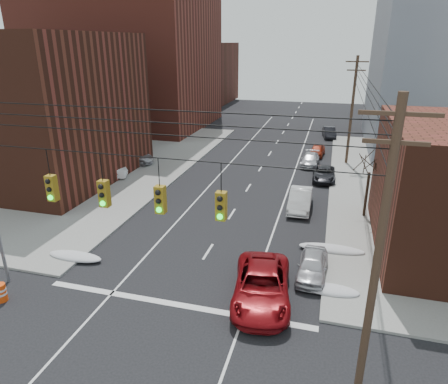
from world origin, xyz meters
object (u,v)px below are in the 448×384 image
Objects in this scene: parked_car_c at (324,174)px; parked_car_e at (317,150)px; parked_car_d at (310,160)px; construction_barrel at (1,292)px; parked_car_f at (329,132)px; parked_car_a at (312,266)px; lot_car_c at (53,166)px; red_pickup at (262,286)px; parked_car_b at (300,200)px; lot_car_b at (130,158)px; lot_car_d at (88,157)px; lot_car_a at (102,171)px.

parked_car_e is at bearing 95.15° from parked_car_c.
parked_car_d is 4.50× the size of construction_barrel.
parked_car_a is at bearing -97.98° from parked_car_f.
parked_car_a is 21.61m from parked_car_d.
lot_car_c reaches higher than parked_car_d.
construction_barrel is at bearing -165.63° from lot_car_c.
red_pickup is 1.27× the size of parked_car_b.
lot_car_c is at bearing 117.53° from lot_car_b.
lot_car_b is at bearing 101.98° from construction_barrel.
lot_car_c is (-23.16, 14.52, 0.10)m from red_pickup.
parked_car_f reaches higher than parked_car_c.
parked_car_d is at bearing -92.43° from parked_car_e.
lot_car_d reaches higher than parked_car_e.
construction_barrel is at bearing -154.78° from parked_car_a.
parked_car_a is 28.87m from lot_car_d.
parked_car_b is 1.31× the size of lot_car_d.
lot_car_d is at bearing 148.99° from parked_car_a.
parked_car_d is 25.87m from lot_car_c.
construction_barrel is at bearing 178.50° from lot_car_b.
red_pickup reaches higher than parked_car_e.
parked_car_e is at bearing 87.70° from parked_car_b.
parked_car_e is 34.86m from construction_barrel.
parked_car_e is at bearing 79.55° from red_pickup.
parked_car_a reaches higher than construction_barrel.
lot_car_a is (-19.07, -14.01, 0.28)m from parked_car_e.
lot_car_c reaches higher than parked_car_b.
lot_car_d reaches higher than construction_barrel.
red_pickup is 13.07m from construction_barrel.
lot_car_b is at bearing 141.95° from parked_car_a.
lot_car_b is (-18.18, -4.98, 0.21)m from parked_car_d.
parked_car_d is at bearing -54.46° from lot_car_d.
lot_car_b reaches higher than parked_car_e.
lot_car_d is at bearing 131.73° from red_pickup.
parked_car_f is at bearing 91.91° from parked_car_a.
parked_car_a is 25.60m from parked_car_e.
parked_car_f reaches higher than parked_car_d.
parked_car_a is 9.57m from parked_car_b.
parked_car_e is 28.12m from lot_car_c.
parked_car_b is 16.14m from parked_car_e.
parked_car_b is at bearing -84.35° from lot_car_d.
lot_car_b reaches higher than parked_car_f.
red_pickup is 28.52m from parked_car_e.
parked_car_b is 24.05m from lot_car_c.
parked_car_e is at bearing -76.25° from lot_car_c.
lot_car_a is 0.86× the size of lot_car_c.
red_pickup is 38.46m from parked_car_f.
parked_car_b is at bearing -103.43° from parked_car_c.
parked_car_d is 23.38m from lot_car_d.
parked_car_a is 4.12× the size of construction_barrel.
parked_car_b is 18.73m from lot_car_a.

